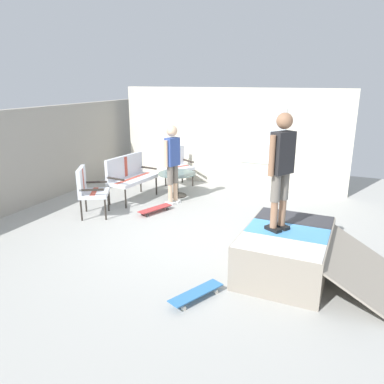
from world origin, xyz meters
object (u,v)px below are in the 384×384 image
(patio_chair_near_house, at_px, (177,162))
(patio_table, at_px, (177,180))
(person_watching, at_px, (172,159))
(skateboard_by_bench, at_px, (155,209))
(patio_bench, at_px, (129,173))
(skateboard_spare, at_px, (196,293))
(person_skater, at_px, (282,164))
(skate_ramp, at_px, (288,251))
(patio_chair_by_wall, at_px, (88,187))

(patio_chair_near_house, relative_size, patio_table, 1.13)
(patio_table, bearing_deg, person_watching, -164.17)
(patio_chair_near_house, distance_m, skateboard_by_bench, 2.26)
(patio_bench, distance_m, skateboard_spare, 4.53)
(patio_bench, bearing_deg, person_watching, -83.87)
(person_skater, distance_m, skateboard_spare, 2.07)
(skate_ramp, distance_m, patio_bench, 4.53)
(patio_chair_near_house, relative_size, person_skater, 0.62)
(patio_bench, bearing_deg, patio_chair_by_wall, 174.49)
(patio_chair_by_wall, bearing_deg, skateboard_spare, -121.28)
(skateboard_spare, bearing_deg, skateboard_by_bench, 38.02)
(skateboard_by_bench, bearing_deg, patio_chair_by_wall, 121.71)
(person_watching, bearing_deg, skateboard_by_bench, 175.26)
(patio_chair_near_house, distance_m, skateboard_spare, 5.48)
(patio_bench, xyz_separation_m, skateboard_by_bench, (-0.61, -1.01, -0.53))
(skateboard_by_bench, bearing_deg, patio_table, 4.08)
(skate_ramp, height_order, patio_chair_by_wall, patio_chair_by_wall)
(patio_chair_by_wall, height_order, patio_table, patio_chair_by_wall)
(skate_ramp, bearing_deg, patio_chair_by_wall, 79.76)
(patio_chair_by_wall, bearing_deg, skate_ramp, -100.24)
(patio_chair_by_wall, bearing_deg, skateboard_by_bench, -58.29)
(patio_chair_by_wall, distance_m, patio_table, 2.23)
(skate_ramp, height_order, skateboard_spare, skate_ramp)
(skate_ramp, height_order, patio_bench, patio_bench)
(patio_table, height_order, skateboard_spare, patio_table)
(skate_ramp, xyz_separation_m, patio_bench, (2.06, 4.02, 0.29))
(patio_bench, height_order, person_skater, person_skater)
(patio_bench, bearing_deg, skateboard_spare, -136.62)
(patio_chair_by_wall, xyz_separation_m, skateboard_spare, (-1.95, -3.21, -0.53))
(patio_chair_near_house, xyz_separation_m, person_watching, (-1.41, -0.59, 0.42))
(skate_ramp, relative_size, person_skater, 1.24)
(skateboard_spare, bearing_deg, patio_bench, 43.38)
(patio_chair_near_house, distance_m, person_skater, 5.04)
(skateboard_by_bench, bearing_deg, skate_ramp, -115.76)
(skate_ramp, height_order, skateboard_by_bench, skate_ramp)
(skate_ramp, xyz_separation_m, skateboard_by_bench, (1.45, 3.01, -0.24))
(skate_ramp, bearing_deg, patio_bench, 62.84)
(person_watching, bearing_deg, patio_bench, 96.13)
(person_skater, relative_size, skateboard_by_bench, 2.01)
(person_watching, bearing_deg, skate_ramp, -126.44)
(patio_table, bearing_deg, skateboard_spare, -151.02)
(skate_ramp, distance_m, skateboard_spare, 1.54)
(patio_table, relative_size, person_skater, 0.55)
(skate_ramp, distance_m, patio_chair_by_wall, 4.23)
(skate_ramp, distance_m, person_watching, 3.74)
(patio_chair_by_wall, bearing_deg, patio_bench, -5.51)
(person_watching, height_order, person_skater, person_skater)
(patio_chair_by_wall, relative_size, skateboard_by_bench, 1.24)
(patio_table, distance_m, skateboard_by_bench, 1.30)
(skate_ramp, distance_m, patio_chair_near_house, 5.05)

